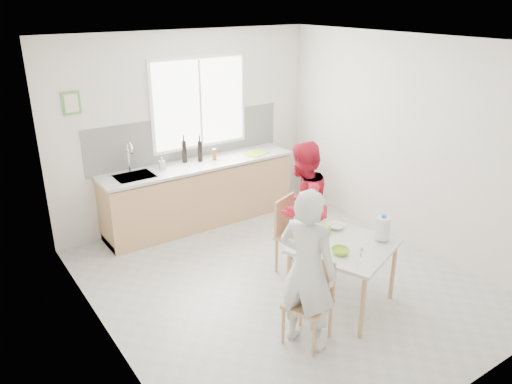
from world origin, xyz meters
TOP-DOWN VIEW (x-y plane):
  - ground at (0.00, 0.00)m, footprint 4.50×4.50m
  - room_shell at (0.00, 0.00)m, footprint 4.50×4.50m
  - window at (0.20, 2.23)m, footprint 1.50×0.06m
  - backsplash at (0.00, 2.24)m, footprint 3.00×0.02m
  - picture_frame at (-1.55, 2.23)m, footprint 0.22×0.03m
  - kitchen_counter at (-0.00, 1.95)m, footprint 2.84×0.64m
  - dining_table at (0.25, -0.73)m, footprint 1.21×1.21m
  - chair_left at (-0.39, -0.98)m, footprint 0.50×0.50m
  - chair_far at (0.28, 0.16)m, footprint 0.54×0.54m
  - person_white at (-0.49, -1.01)m, footprint 0.56×0.68m
  - person_red at (0.39, 0.14)m, footprint 0.94×0.84m
  - bowl_green at (0.08, -0.85)m, footprint 0.24×0.24m
  - bowl_white at (0.44, -0.39)m, footprint 0.26×0.26m
  - milk_jug at (0.65, -0.88)m, footprint 0.21×0.15m
  - green_box at (0.24, -0.43)m, footprint 0.13×0.13m
  - spoon at (0.25, -0.96)m, footprint 0.13×0.11m
  - cutting_board at (0.91, 1.85)m, footprint 0.41×0.35m
  - wine_bottle_a at (-0.15, 2.09)m, footprint 0.07×0.07m
  - wine_bottle_b at (0.06, 2.01)m, footprint 0.07×0.07m
  - jar_amber at (0.26, 1.96)m, footprint 0.06×0.06m
  - soap_bottle at (-0.53, 2.01)m, footprint 0.08×0.09m

SIDE VIEW (x-z plane):
  - ground at x=0.00m, z-range 0.00..0.00m
  - kitchen_counter at x=0.00m, z-range -0.27..1.10m
  - chair_left at x=-0.39m, z-range 0.04..0.88m
  - chair_far at x=0.28m, z-range 0.05..0.96m
  - dining_table at x=0.25m, z-range 0.28..1.00m
  - spoon at x=0.25m, z-range 0.72..0.73m
  - bowl_white at x=0.44m, z-range 0.72..0.77m
  - bowl_green at x=0.08m, z-range 0.72..0.78m
  - green_box at x=0.24m, z-range 0.72..0.81m
  - person_red at x=0.39m, z-range 0.00..1.59m
  - person_white at x=-0.49m, z-range 0.00..1.59m
  - milk_jug at x=0.65m, z-range 0.73..1.00m
  - cutting_board at x=0.91m, z-range 0.92..0.93m
  - jar_amber at x=0.26m, z-range 0.92..1.08m
  - soap_bottle at x=-0.53m, z-range 0.92..1.09m
  - wine_bottle_b at x=0.06m, z-range 0.92..1.22m
  - wine_bottle_a at x=-0.15m, z-range 0.92..1.24m
  - backsplash at x=0.00m, z-range 0.90..1.55m
  - room_shell at x=0.00m, z-range -0.61..3.89m
  - window at x=0.20m, z-range 1.05..2.35m
  - picture_frame at x=-1.55m, z-range 1.76..2.04m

